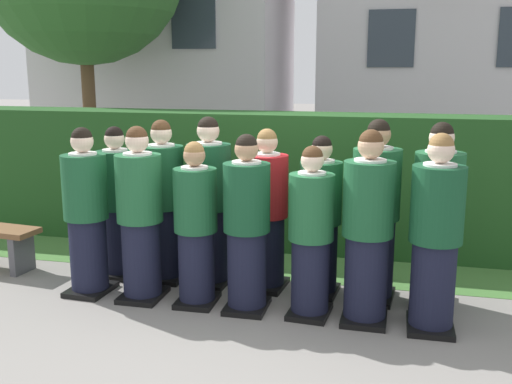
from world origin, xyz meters
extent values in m
plane|color=gray|center=(0.00, 0.00, 0.00)|extent=(60.00, 60.00, 0.00)
cylinder|color=black|center=(-1.64, 0.03, 0.38)|extent=(0.36, 0.36, 0.76)
cube|color=black|center=(-1.64, 0.03, 0.03)|extent=(0.40, 0.49, 0.05)
cylinder|color=#19512D|center=(-1.64, 0.03, 1.07)|extent=(0.43, 0.43, 0.62)
cylinder|color=white|center=(-1.64, 0.03, 1.39)|extent=(0.26, 0.26, 0.03)
cube|color=gold|center=(-1.62, 0.24, 1.19)|extent=(0.04, 0.01, 0.27)
sphere|color=beige|center=(-1.64, 0.03, 1.51)|extent=(0.21, 0.21, 0.21)
sphere|color=black|center=(-1.64, 0.03, 1.54)|extent=(0.20, 0.20, 0.20)
cylinder|color=black|center=(-1.07, 0.02, 0.38)|extent=(0.37, 0.37, 0.77)
cube|color=black|center=(-1.07, 0.02, 0.03)|extent=(0.39, 0.48, 0.05)
cylinder|color=#1E5B33|center=(-1.07, 0.02, 1.09)|extent=(0.43, 0.43, 0.63)
cylinder|color=white|center=(-1.07, 0.02, 1.41)|extent=(0.27, 0.27, 0.03)
cube|color=navy|center=(-1.07, 0.23, 1.21)|extent=(0.04, 0.01, 0.28)
sphere|color=beige|center=(-1.07, 0.02, 1.53)|extent=(0.22, 0.22, 0.22)
sphere|color=#472D19|center=(-1.07, 0.02, 1.57)|extent=(0.20, 0.20, 0.20)
cube|color=white|center=(-1.07, 0.30, 0.99)|extent=(0.15, 0.01, 0.20)
cylinder|color=black|center=(-0.51, 0.01, 0.35)|extent=(0.34, 0.34, 0.71)
cube|color=black|center=(-0.51, 0.01, 0.03)|extent=(0.37, 0.45, 0.05)
cylinder|color=#19512D|center=(-0.51, 0.01, 1.00)|extent=(0.40, 0.40, 0.59)
cylinder|color=white|center=(-0.51, 0.01, 1.30)|extent=(0.25, 0.25, 0.03)
cube|color=navy|center=(-0.51, 0.20, 1.12)|extent=(0.04, 0.01, 0.26)
sphere|color=tan|center=(-0.51, 0.01, 1.42)|extent=(0.20, 0.20, 0.20)
sphere|color=olive|center=(-0.51, 0.01, 1.45)|extent=(0.18, 0.18, 0.18)
cube|color=white|center=(-0.52, 0.27, 0.91)|extent=(0.15, 0.01, 0.20)
cylinder|color=black|center=(-0.02, -0.01, 0.37)|extent=(0.36, 0.36, 0.75)
cube|color=black|center=(-0.02, -0.01, 0.03)|extent=(0.38, 0.47, 0.05)
cylinder|color=#144728|center=(-0.02, -0.01, 1.06)|extent=(0.42, 0.42, 0.62)
cylinder|color=white|center=(-0.02, -0.01, 1.37)|extent=(0.26, 0.26, 0.03)
cube|color=#236038|center=(-0.02, 0.19, 1.18)|extent=(0.04, 0.01, 0.27)
sphere|color=tan|center=(-0.02, -0.01, 1.49)|extent=(0.21, 0.21, 0.21)
sphere|color=black|center=(-0.02, -0.01, 1.53)|extent=(0.19, 0.19, 0.19)
cube|color=white|center=(-0.02, 0.26, 0.96)|extent=(0.15, 0.01, 0.20)
cylinder|color=black|center=(0.57, -0.01, 0.35)|extent=(0.34, 0.34, 0.71)
cube|color=black|center=(0.57, -0.01, 0.03)|extent=(0.39, 0.47, 0.05)
cylinder|color=#1E5B33|center=(0.57, -0.01, 1.00)|extent=(0.40, 0.40, 0.58)
cylinder|color=white|center=(0.57, -0.01, 1.30)|extent=(0.25, 0.25, 0.03)
cube|color=navy|center=(0.58, 0.18, 1.12)|extent=(0.04, 0.01, 0.26)
sphere|color=beige|center=(0.57, -0.01, 1.41)|extent=(0.20, 0.20, 0.20)
sphere|color=#472D19|center=(0.57, -0.01, 1.45)|extent=(0.18, 0.18, 0.18)
cube|color=white|center=(0.58, 0.25, 0.91)|extent=(0.15, 0.02, 0.20)
cylinder|color=black|center=(1.06, -0.01, 0.39)|extent=(0.37, 0.37, 0.78)
cube|color=black|center=(1.06, -0.01, 0.03)|extent=(0.40, 0.49, 0.05)
cylinder|color=#19512D|center=(1.06, -0.01, 1.10)|extent=(0.44, 0.44, 0.64)
cylinder|color=white|center=(1.06, -0.01, 1.43)|extent=(0.27, 0.27, 0.03)
cube|color=gold|center=(1.06, 0.20, 1.23)|extent=(0.04, 0.01, 0.28)
sphere|color=tan|center=(1.06, -0.01, 1.55)|extent=(0.22, 0.22, 0.22)
sphere|color=#472D19|center=(1.06, -0.01, 1.59)|extent=(0.20, 0.20, 0.20)
cylinder|color=black|center=(1.62, -0.06, 0.39)|extent=(0.37, 0.37, 0.77)
cube|color=black|center=(1.62, -0.06, 0.03)|extent=(0.40, 0.49, 0.05)
cylinder|color=#144728|center=(1.62, -0.06, 1.09)|extent=(0.44, 0.44, 0.64)
cylinder|color=white|center=(1.62, -0.06, 1.42)|extent=(0.27, 0.27, 0.03)
cube|color=navy|center=(1.61, 0.15, 1.22)|extent=(0.04, 0.01, 0.28)
sphere|color=beige|center=(1.62, -0.06, 1.54)|extent=(0.22, 0.22, 0.22)
sphere|color=olive|center=(1.62, -0.06, 1.58)|extent=(0.20, 0.20, 0.20)
cube|color=white|center=(1.61, 0.22, 1.00)|extent=(0.15, 0.01, 0.20)
cylinder|color=black|center=(-1.57, 0.57, 0.37)|extent=(0.35, 0.35, 0.74)
cube|color=black|center=(-1.57, 0.57, 0.03)|extent=(0.37, 0.46, 0.05)
cylinder|color=#144728|center=(-1.57, 0.57, 1.04)|extent=(0.42, 0.42, 0.61)
cylinder|color=white|center=(-1.57, 0.57, 1.35)|extent=(0.26, 0.26, 0.03)
cube|color=navy|center=(-1.58, 0.77, 1.16)|extent=(0.04, 0.01, 0.27)
sphere|color=beige|center=(-1.57, 0.57, 1.47)|extent=(0.21, 0.21, 0.21)
sphere|color=black|center=(-1.57, 0.57, 1.50)|extent=(0.19, 0.19, 0.19)
cylinder|color=black|center=(-1.06, 0.58, 0.39)|extent=(0.37, 0.37, 0.77)
cube|color=black|center=(-1.06, 0.58, 0.03)|extent=(0.41, 0.50, 0.05)
cylinder|color=#19512D|center=(-1.06, 0.58, 1.09)|extent=(0.44, 0.44, 0.64)
cylinder|color=white|center=(-1.06, 0.58, 1.42)|extent=(0.27, 0.27, 0.03)
cube|color=navy|center=(-1.07, 0.78, 1.22)|extent=(0.04, 0.01, 0.28)
sphere|color=beige|center=(-1.06, 0.58, 1.54)|extent=(0.22, 0.22, 0.22)
sphere|color=#472D19|center=(-1.06, 0.58, 1.58)|extent=(0.20, 0.20, 0.20)
cylinder|color=black|center=(-0.56, 0.57, 0.40)|extent=(0.38, 0.38, 0.79)
cube|color=black|center=(-0.56, 0.57, 0.03)|extent=(0.42, 0.51, 0.05)
cylinder|color=#144728|center=(-0.56, 0.57, 1.12)|extent=(0.45, 0.45, 0.65)
cylinder|color=white|center=(-0.56, 0.57, 1.45)|extent=(0.28, 0.28, 0.03)
cube|color=navy|center=(-0.55, 0.78, 1.25)|extent=(0.04, 0.01, 0.29)
sphere|color=beige|center=(-0.56, 0.57, 1.58)|extent=(0.22, 0.22, 0.22)
sphere|color=black|center=(-0.56, 0.57, 1.62)|extent=(0.21, 0.21, 0.21)
cube|color=white|center=(-0.54, 0.86, 1.02)|extent=(0.15, 0.02, 0.20)
cylinder|color=black|center=(0.04, 0.58, 0.37)|extent=(0.36, 0.36, 0.74)
cube|color=black|center=(0.04, 0.58, 0.03)|extent=(0.41, 0.49, 0.05)
cylinder|color=#AD191E|center=(0.04, 0.58, 1.05)|extent=(0.42, 0.42, 0.61)
cylinder|color=white|center=(0.04, 0.58, 1.36)|extent=(0.26, 0.26, 0.03)
cube|color=navy|center=(0.05, 0.78, 1.17)|extent=(0.04, 0.02, 0.27)
sphere|color=beige|center=(0.04, 0.58, 1.48)|extent=(0.21, 0.21, 0.21)
sphere|color=olive|center=(0.04, 0.58, 1.52)|extent=(0.19, 0.19, 0.19)
cylinder|color=black|center=(0.58, 0.53, 0.36)|extent=(0.34, 0.34, 0.72)
cube|color=black|center=(0.58, 0.53, 0.03)|extent=(0.40, 0.48, 0.05)
cylinder|color=#1E5B33|center=(0.58, 0.53, 1.02)|extent=(0.41, 0.41, 0.60)
cylinder|color=white|center=(0.58, 0.53, 1.32)|extent=(0.25, 0.25, 0.03)
cube|color=#236038|center=(0.59, 0.72, 1.14)|extent=(0.04, 0.01, 0.26)
sphere|color=beige|center=(0.58, 0.53, 1.44)|extent=(0.20, 0.20, 0.20)
sphere|color=black|center=(0.58, 0.53, 1.47)|extent=(0.19, 0.19, 0.19)
cylinder|color=black|center=(1.10, 0.53, 0.40)|extent=(0.38, 0.38, 0.80)
cube|color=black|center=(1.10, 0.53, 0.03)|extent=(0.44, 0.53, 0.05)
cylinder|color=#1E5B33|center=(1.10, 0.53, 1.13)|extent=(0.45, 0.45, 0.66)
cylinder|color=white|center=(1.10, 0.53, 1.46)|extent=(0.28, 0.28, 0.03)
cube|color=navy|center=(1.11, 0.74, 1.26)|extent=(0.04, 0.01, 0.29)
sphere|color=tan|center=(1.10, 0.53, 1.59)|extent=(0.23, 0.23, 0.23)
sphere|color=black|center=(1.10, 0.53, 1.63)|extent=(0.21, 0.21, 0.21)
cube|color=white|center=(1.12, 0.81, 1.03)|extent=(0.15, 0.02, 0.20)
cylinder|color=black|center=(1.65, 0.50, 0.40)|extent=(0.38, 0.38, 0.79)
cube|color=black|center=(1.65, 0.50, 0.03)|extent=(0.43, 0.52, 0.05)
cylinder|color=#1E5B33|center=(1.65, 0.50, 1.12)|extent=(0.45, 0.45, 0.65)
cylinder|color=white|center=(1.65, 0.50, 1.45)|extent=(0.28, 0.28, 0.03)
cube|color=navy|center=(1.67, 0.71, 1.25)|extent=(0.04, 0.01, 0.29)
sphere|color=beige|center=(1.65, 0.50, 1.58)|extent=(0.22, 0.22, 0.22)
sphere|color=black|center=(1.65, 0.50, 1.62)|extent=(0.21, 0.21, 0.21)
cube|color=white|center=(1.67, 0.79, 1.02)|extent=(0.15, 0.02, 0.20)
cube|color=#214C1E|center=(0.00, 2.05, 0.82)|extent=(10.96, 0.70, 1.65)
cube|color=silver|center=(-3.93, 8.11, 2.48)|extent=(5.20, 3.23, 4.96)
cube|color=#2D3842|center=(-5.10, 6.48, 3.08)|extent=(0.90, 0.04, 1.10)
cube|color=#2D3842|center=(-2.76, 6.48, 3.08)|extent=(0.90, 0.04, 1.10)
cube|color=silver|center=(2.22, 9.03, 2.19)|extent=(5.36, 3.38, 4.39)
cube|color=#2D3842|center=(1.01, 7.32, 2.72)|extent=(0.90, 0.04, 1.10)
cylinder|color=brown|center=(-4.30, 5.03, 1.16)|extent=(0.24, 0.24, 2.31)
cube|color=#4C4C51|center=(-2.64, 0.39, 0.21)|extent=(0.11, 0.33, 0.42)
cube|color=#477A38|center=(0.00, 1.25, 0.00)|extent=(10.96, 0.90, 0.01)
camera|label=1|loc=(1.30, -5.10, 2.22)|focal=42.35mm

